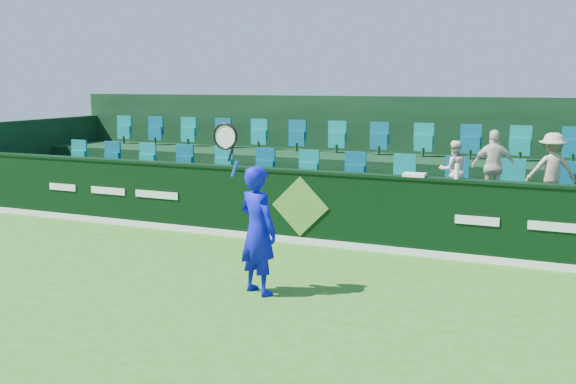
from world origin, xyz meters
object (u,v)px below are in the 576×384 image
at_px(spectator_right, 551,170).
at_px(drinks_bottle, 457,171).
at_px(towel, 414,175).
at_px(spectator_left, 454,170).
at_px(tennis_player, 257,229).
at_px(spectator_middle, 494,166).

xyz_separation_m(spectator_right, drinks_bottle, (-1.42, -1.12, 0.04)).
height_order(spectator_right, towel, spectator_right).
bearing_deg(spectator_left, spectator_right, 156.04).
height_order(tennis_player, drinks_bottle, tennis_player).
height_order(spectator_right, drinks_bottle, spectator_right).
relative_size(spectator_left, drinks_bottle, 4.34).
bearing_deg(spectator_right, spectator_middle, -16.27).
bearing_deg(tennis_player, spectator_left, 63.42).
bearing_deg(drinks_bottle, spectator_right, 38.23).
distance_m(tennis_player, drinks_bottle, 3.71).
distance_m(spectator_left, drinks_bottle, 1.15).
xyz_separation_m(spectator_right, towel, (-2.12, -1.12, -0.06)).
relative_size(spectator_left, towel, 2.96).
bearing_deg(drinks_bottle, spectator_middle, 67.10).
xyz_separation_m(tennis_player, spectator_left, (2.02, 4.03, 0.42)).
relative_size(spectator_right, towel, 3.48).
height_order(tennis_player, towel, tennis_player).
height_order(towel, drinks_bottle, drinks_bottle).
height_order(spectator_left, towel, spectator_left).
xyz_separation_m(spectator_middle, drinks_bottle, (-0.47, -1.12, 0.03)).
distance_m(spectator_middle, towel, 1.62).
distance_m(tennis_player, spectator_left, 4.53).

